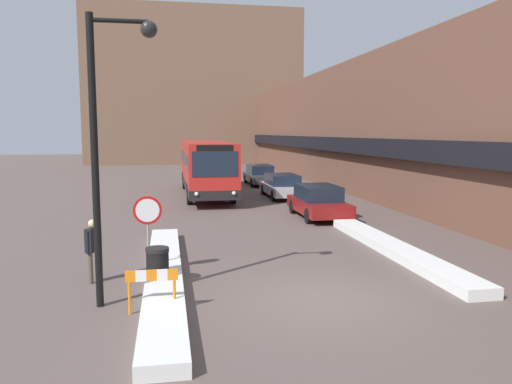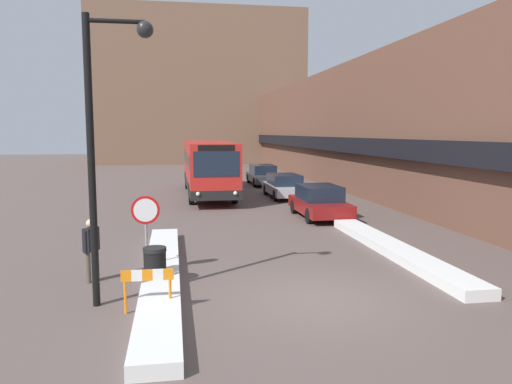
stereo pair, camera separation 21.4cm
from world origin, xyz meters
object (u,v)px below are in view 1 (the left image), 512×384
at_px(parked_car_front, 318,201).
at_px(pedestrian, 93,245).
at_px(city_bus, 206,166).
at_px(trash_bin, 158,266).
at_px(parked_car_middle, 282,186).
at_px(stop_sign, 148,218).
at_px(parked_car_back, 260,175).
at_px(street_lamp, 108,129).
at_px(construction_barricade, 152,282).

distance_m(parked_car_front, pedestrian, 11.98).
height_order(city_bus, trash_bin, city_bus).
height_order(parked_car_middle, stop_sign, stop_sign).
relative_size(pedestrian, trash_bin, 1.71).
bearing_deg(stop_sign, parked_car_middle, 64.47).
xyz_separation_m(stop_sign, pedestrian, (-1.36, -0.41, -0.57)).
relative_size(parked_car_front, parked_car_back, 0.90).
relative_size(parked_car_middle, pedestrian, 2.92).
bearing_deg(trash_bin, stop_sign, 105.17).
relative_size(stop_sign, street_lamp, 0.34).
height_order(parked_car_back, stop_sign, stop_sign).
height_order(parked_car_front, parked_car_middle, parked_car_front).
bearing_deg(parked_car_middle, parked_car_back, 90.00).
distance_m(parked_car_back, pedestrian, 24.29).
bearing_deg(parked_car_front, city_bus, 116.31).
xyz_separation_m(parked_car_middle, construction_barricade, (-7.04, -18.01, -0.02)).
relative_size(parked_car_front, street_lamp, 0.69).
relative_size(parked_car_front, trash_bin, 4.56).
height_order(city_bus, parked_car_back, city_bus).
relative_size(street_lamp, construction_barricade, 5.71).
bearing_deg(city_bus, construction_barricade, -97.67).
height_order(parked_car_back, trash_bin, parked_car_back).
bearing_deg(pedestrian, city_bus, 15.91).
bearing_deg(stop_sign, pedestrian, -163.16).
height_order(street_lamp, construction_barricade, street_lamp).
relative_size(parked_car_middle, construction_barricade, 4.32).
relative_size(pedestrian, construction_barricade, 1.48).
bearing_deg(parked_car_middle, stop_sign, -115.53).
bearing_deg(pedestrian, parked_car_middle, 0.64).
height_order(parked_car_front, construction_barricade, parked_car_front).
bearing_deg(pedestrian, trash_bin, -78.04).
xyz_separation_m(street_lamp, trash_bin, (0.94, 1.38, -3.42)).
bearing_deg(parked_car_middle, city_bus, 158.28).
distance_m(parked_car_middle, parked_car_back, 7.24).
bearing_deg(street_lamp, parked_car_back, 72.21).
distance_m(stop_sign, pedestrian, 1.53).
relative_size(stop_sign, trash_bin, 2.26).
xyz_separation_m(city_bus, street_lamp, (-3.52, -19.12, 2.12)).
bearing_deg(parked_car_back, street_lamp, -107.79).
height_order(parked_car_front, pedestrian, pedestrian).
height_order(city_bus, street_lamp, street_lamp).
distance_m(parked_car_middle, stop_sign, 16.73).
bearing_deg(stop_sign, parked_car_back, 72.11).
relative_size(city_bus, parked_car_middle, 2.58).
distance_m(pedestrian, trash_bin, 1.76).
relative_size(city_bus, parked_car_front, 2.83).
xyz_separation_m(city_bus, parked_car_back, (4.38, 5.50, -1.06)).
bearing_deg(construction_barricade, trash_bin, 87.65).
height_order(stop_sign, street_lamp, street_lamp).
xyz_separation_m(parked_car_front, parked_car_back, (0.00, 14.35, -0.00)).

